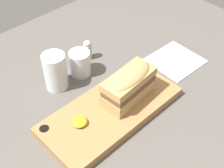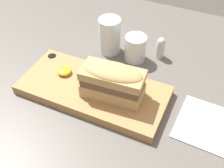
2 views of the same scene
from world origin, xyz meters
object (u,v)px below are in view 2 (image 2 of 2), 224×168
water_glass (110,38)px  wine_glass (135,49)px  salt_shaker (160,47)px  serving_board (93,90)px  napkin (209,126)px  sandwich (113,81)px

water_glass → wine_glass: (8.80, -0.47, -1.30)cm
salt_shaker → serving_board: bearing=-116.7°
water_glass → wine_glass: size_ratio=1.43×
serving_board → napkin: (31.10, 1.69, -1.06)cm
sandwich → salt_shaker: bearing=77.0°
sandwich → wine_glass: size_ratio=2.00×
napkin → salt_shaker: (-19.57, 21.23, 3.33)cm
sandwich → water_glass: 22.36cm
wine_glass → salt_shaker: 7.87cm
sandwich → wine_glass: (-1.23, 19.33, -3.99)cm
sandwich → serving_board: bearing=174.2°
sandwich → salt_shaker: size_ratio=2.33×
water_glass → napkin: water_glass is taller
serving_board → water_glass: (-3.91, 19.18, 3.72)cm
napkin → salt_shaker: salt_shaker is taller
wine_glass → sandwich: bearing=-86.3°
water_glass → salt_shaker: water_glass is taller
sandwich → napkin: sandwich is taller
sandwich → salt_shaker: sandwich is taller
napkin → water_glass: bearing=153.5°
sandwich → wine_glass: bearing=93.7°
water_glass → wine_glass: 8.90cm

